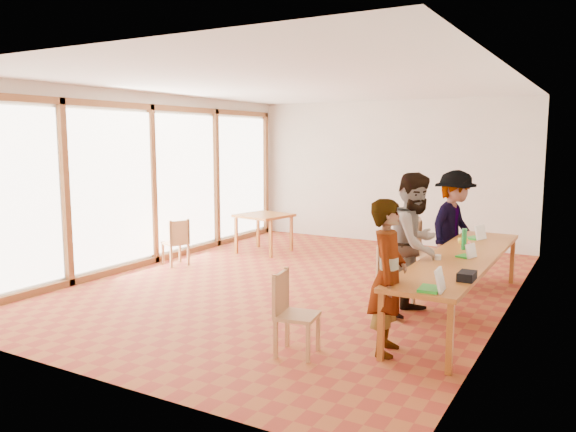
{
  "coord_description": "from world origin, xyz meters",
  "views": [
    {
      "loc": [
        4.02,
        -7.4,
        2.21
      ],
      "look_at": [
        0.05,
        -0.44,
        1.1
      ],
      "focal_mm": 35.0,
      "sensor_mm": 36.0,
      "label": 1
    }
  ],
  "objects": [
    {
      "name": "person_mid",
      "position": [
        1.98,
        -0.62,
        0.9
      ],
      "size": [
        0.84,
        0.99,
        1.8
      ],
      "primitive_type": "imported",
      "rotation": [
        0.0,
        0.0,
        1.37
      ],
      "color": "gray",
      "rests_on": "ground"
    },
    {
      "name": "chair_empty",
      "position": [
        1.57,
        1.17,
        0.59
      ],
      "size": [
        0.5,
        0.5,
        0.51
      ],
      "rotation": [
        0.0,
        0.0,
        0.12
      ],
      "color": "tan",
      "rests_on": "ground"
    },
    {
      "name": "person_near",
      "position": [
        2.14,
        -2.03,
        0.8
      ],
      "size": [
        0.48,
        0.65,
        1.61
      ],
      "primitive_type": "imported",
      "rotation": [
        0.0,
        0.0,
        1.75
      ],
      "color": "gray",
      "rests_on": "ground"
    },
    {
      "name": "window_wall",
      "position": [
        -2.96,
        0.0,
        1.5
      ],
      "size": [
        0.1,
        8.0,
        3.0
      ],
      "primitive_type": "cube",
      "color": "white",
      "rests_on": "ground"
    },
    {
      "name": "laptop_mid",
      "position": [
        2.59,
        -0.39,
        0.8
      ],
      "size": [
        0.24,
        0.25,
        0.18
      ],
      "rotation": [
        0.0,
        0.0,
        -0.33
      ],
      "color": "green",
      "rests_on": "communal_table"
    },
    {
      "name": "chair_spare",
      "position": [
        -2.42,
        -0.0,
        0.5
      ],
      "size": [
        0.5,
        0.5,
        0.43
      ],
      "rotation": [
        0.0,
        0.0,
        2.74
      ],
      "color": "tan",
      "rests_on": "ground"
    },
    {
      "name": "black_pouch",
      "position": [
        2.82,
        -1.56,
        0.8
      ],
      "size": [
        0.16,
        0.26,
        0.09
      ],
      "primitive_type": "cube",
      "color": "black",
      "rests_on": "communal_table"
    },
    {
      "name": "laptop_far",
      "position": [
        2.43,
        0.98,
        0.81
      ],
      "size": [
        0.29,
        0.3,
        0.21
      ],
      "rotation": [
        0.0,
        0.0,
        -0.35
      ],
      "color": "green",
      "rests_on": "communal_table"
    },
    {
      "name": "condiment_cup",
      "position": [
        2.3,
        -0.7,
        0.78
      ],
      "size": [
        0.08,
        0.08,
        0.06
      ],
      "primitive_type": "cylinder",
      "color": "white",
      "rests_on": "communal_table"
    },
    {
      "name": "yellow_mug",
      "position": [
        2.34,
        0.42,
        0.8
      ],
      "size": [
        0.17,
        0.17,
        0.11
      ],
      "primitive_type": "imported",
      "rotation": [
        0.0,
        0.0,
        0.32
      ],
      "color": "gold",
      "rests_on": "communal_table"
    },
    {
      "name": "wall_right",
      "position": [
        3.0,
        0.0,
        1.5
      ],
      "size": [
        0.1,
        8.0,
        3.0
      ],
      "primitive_type": "cube",
      "color": "beige",
      "rests_on": "ground"
    },
    {
      "name": "laptop_near",
      "position": [
        2.64,
        -2.13,
        0.81
      ],
      "size": [
        0.25,
        0.28,
        0.23
      ],
      "rotation": [
        0.0,
        0.0,
        0.07
      ],
      "color": "green",
      "rests_on": "communal_table"
    },
    {
      "name": "green_bottle",
      "position": [
        2.43,
        0.09,
        0.89
      ],
      "size": [
        0.07,
        0.07,
        0.28
      ],
      "primitive_type": "cylinder",
      "color": "#1B8135",
      "rests_on": "communal_table"
    },
    {
      "name": "wall_front",
      "position": [
        0.0,
        -4.0,
        1.5
      ],
      "size": [
        6.0,
        0.1,
        3.0
      ],
      "primitive_type": "cube",
      "color": "beige",
      "rests_on": "ground"
    },
    {
      "name": "side_table",
      "position": [
        -1.73,
        1.75,
        0.67
      ],
      "size": [
        0.9,
        0.9,
        0.75
      ],
      "rotation": [
        0.0,
        0.0,
        -0.18
      ],
      "color": "#B25B27",
      "rests_on": "ground"
    },
    {
      "name": "wall_back",
      "position": [
        0.0,
        4.0,
        1.5
      ],
      "size": [
        6.0,
        0.1,
        3.0
      ],
      "primitive_type": "cube",
      "color": "beige",
      "rests_on": "ground"
    },
    {
      "name": "pink_phone",
      "position": [
        2.38,
        0.6,
        0.76
      ],
      "size": [
        0.05,
        0.1,
        0.01
      ],
      "primitive_type": "cube",
      "color": "#F8556E",
      "rests_on": "communal_table"
    },
    {
      "name": "chair_mid",
      "position": [
        1.62,
        -0.43,
        0.5
      ],
      "size": [
        0.49,
        0.49,
        0.43
      ],
      "rotation": [
        0.0,
        0.0,
        -0.38
      ],
      "color": "tan",
      "rests_on": "ground"
    },
    {
      "name": "chair_far",
      "position": [
        1.57,
        0.82,
        0.58
      ],
      "size": [
        0.59,
        0.59,
        0.51
      ],
      "rotation": [
        0.0,
        0.0,
        -0.41
      ],
      "color": "tan",
      "rests_on": "ground"
    },
    {
      "name": "chair_near",
      "position": [
        1.27,
        -2.56,
        0.53
      ],
      "size": [
        0.46,
        0.46,
        0.46
      ],
      "rotation": [
        0.0,
        0.0,
        0.17
      ],
      "color": "tan",
      "rests_on": "ground"
    },
    {
      "name": "ground",
      "position": [
        0.0,
        0.0,
        0.0
      ],
      "size": [
        8.0,
        8.0,
        0.0
      ],
      "primitive_type": "plane",
      "color": "#A44F27",
      "rests_on": "ground"
    },
    {
      "name": "communal_table",
      "position": [
        2.5,
        -0.33,
        0.7
      ],
      "size": [
        0.8,
        4.0,
        0.75
      ],
      "color": "#B25B27",
      "rests_on": "ground"
    },
    {
      "name": "person_far",
      "position": [
        2.03,
        1.24,
        0.87
      ],
      "size": [
        0.88,
        1.23,
        1.73
      ],
      "primitive_type": "imported",
      "rotation": [
        0.0,
        0.0,
        1.35
      ],
      "color": "gray",
      "rests_on": "ground"
    },
    {
      "name": "ceiling",
      "position": [
        0.0,
        0.0,
        3.02
      ],
      "size": [
        6.0,
        8.0,
        0.04
      ],
      "primitive_type": "cube",
      "color": "white",
      "rests_on": "wall_back"
    },
    {
      "name": "clear_glass",
      "position": [
        2.64,
        -1.89,
        0.8
      ],
      "size": [
        0.07,
        0.07,
        0.09
      ],
      "primitive_type": "cylinder",
      "color": "silver",
      "rests_on": "communal_table"
    }
  ]
}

